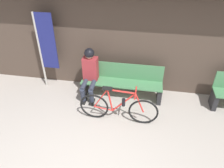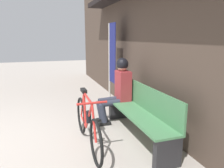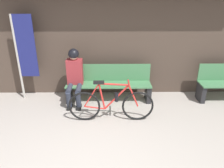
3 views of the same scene
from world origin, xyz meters
The scene contains 5 objects.
storefront_wall centered at (0.00, 2.81, 1.66)m, with size 12.00×0.56×3.20m.
park_bench_near centered at (0.33, 2.37, 0.40)m, with size 1.90×0.42×0.82m.
bicycle centered at (0.38, 1.49, 0.35)m, with size 1.64×0.40×0.83m.
person_seated centered at (-0.42, 2.26, 0.70)m, with size 0.34×0.62×1.23m.
banner_pole centered at (-1.52, 2.49, 1.15)m, with size 0.45×0.05×1.91m.
Camera 1 is at (0.84, -1.91, 3.27)m, focal length 35.00 mm.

